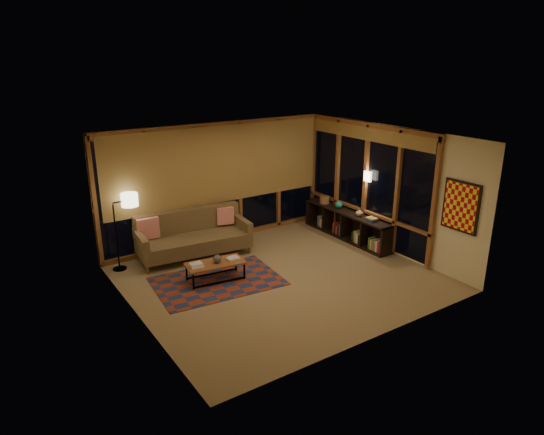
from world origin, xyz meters
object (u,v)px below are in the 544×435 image
coffee_table (216,271)px  bookshelf (347,225)px  sofa (194,236)px  floor_lamp (116,234)px

coffee_table → bookshelf: bookshelf is taller
sofa → bookshelf: size_ratio=0.89×
sofa → floor_lamp: floor_lamp is taller
bookshelf → sofa: bearing=164.3°
sofa → bookshelf: (3.41, -0.96, -0.15)m
coffee_table → floor_lamp: 2.12m
bookshelf → coffee_table: bearing=-175.2°
floor_lamp → bookshelf: floor_lamp is taller
floor_lamp → sofa: bearing=-17.8°
sofa → floor_lamp: bearing=176.4°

